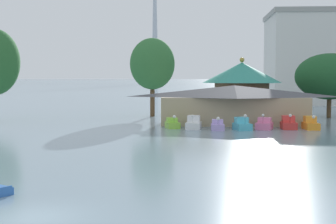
{
  "coord_description": "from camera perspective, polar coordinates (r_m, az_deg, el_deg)",
  "views": [
    {
      "loc": [
        7.03,
        -20.72,
        5.88
      ],
      "look_at": [
        4.06,
        24.38,
        2.73
      ],
      "focal_mm": 55.18,
      "sensor_mm": 36.0,
      "label": 1
    }
  ],
  "objects": [
    {
      "name": "boathouse",
      "position": [
        63.31,
        7.32,
        0.89
      ],
      "size": [
        18.77,
        7.59,
        4.76
      ],
      "color": "tan",
      "rests_on": "ground"
    },
    {
      "name": "pedal_boat_orange",
      "position": [
        59.11,
        15.46,
        -1.29
      ],
      "size": [
        1.61,
        2.7,
        1.65
      ],
      "rotation": [
        0.0,
        0.0,
        -1.49
      ],
      "color": "orange",
      "rests_on": "ground"
    },
    {
      "name": "pedal_boat_red",
      "position": [
        58.91,
        13.18,
        -1.27
      ],
      "size": [
        1.59,
        2.39,
        1.75
      ],
      "rotation": [
        0.0,
        0.0,
        -1.57
      ],
      "color": "red",
      "rests_on": "ground"
    },
    {
      "name": "pedal_boat_cyan",
      "position": [
        56.79,
        8.19,
        -1.42
      ],
      "size": [
        2.1,
        2.6,
        1.8
      ],
      "rotation": [
        0.0,
        0.0,
        -1.3
      ],
      "color": "#4CB7CC",
      "rests_on": "ground"
    },
    {
      "name": "pedal_boat_pink",
      "position": [
        58.06,
        10.59,
        -1.37
      ],
      "size": [
        2.22,
        2.59,
        1.78
      ],
      "rotation": [
        0.0,
        0.0,
        -1.85
      ],
      "color": "pink",
      "rests_on": "ground"
    },
    {
      "name": "ground_plane",
      "position": [
        22.66,
        -14.74,
        -11.18
      ],
      "size": [
        2000.0,
        2000.0,
        0.0
      ],
      "primitive_type": "plane",
      "color": "gray"
    },
    {
      "name": "pedal_boat_lavender",
      "position": [
        56.48,
        5.5,
        -1.52
      ],
      "size": [
        1.45,
        2.25,
        1.53
      ],
      "rotation": [
        0.0,
        0.0,
        -1.55
      ],
      "color": "#B299D8",
      "rests_on": "ground"
    },
    {
      "name": "shoreline_tree_mid",
      "position": [
        75.25,
        -1.74,
        5.33
      ],
      "size": [
        6.52,
        6.52,
        11.4
      ],
      "color": "brown",
      "rests_on": "ground"
    },
    {
      "name": "green_roof_pavilion",
      "position": [
        75.3,
        8.15,
        3.02
      ],
      "size": [
        11.34,
        11.34,
        8.56
      ],
      "color": "brown",
      "rests_on": "ground"
    },
    {
      "name": "shoreline_tree_right",
      "position": [
        76.6,
        17.42,
        3.77
      ],
      "size": [
        9.69,
        9.69,
        9.1
      ],
      "color": "brown",
      "rests_on": "ground"
    },
    {
      "name": "pedal_boat_lime",
      "position": [
        58.29,
        0.49,
        -1.32
      ],
      "size": [
        1.92,
        2.59,
        1.55
      ],
      "rotation": [
        0.0,
        0.0,
        -1.29
      ],
      "color": "#8CCC3F",
      "rests_on": "ground"
    },
    {
      "name": "pedal_boat_white",
      "position": [
        57.8,
        2.84,
        -1.28
      ],
      "size": [
        1.81,
        2.88,
        1.66
      ],
      "rotation": [
        0.0,
        0.0,
        -1.64
      ],
      "color": "white",
      "rests_on": "ground"
    }
  ]
}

